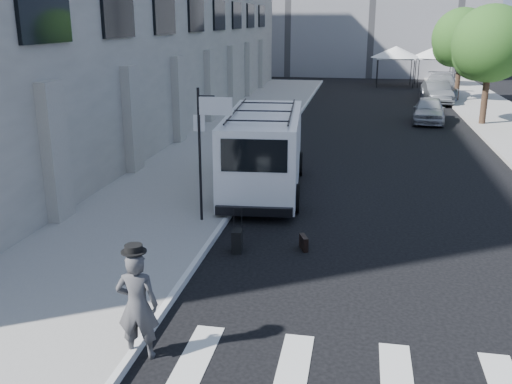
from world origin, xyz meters
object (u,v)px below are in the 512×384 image
at_px(cargo_van, 264,150).
at_px(parked_car_b, 437,93).
at_px(parked_car_c, 441,86).
at_px(businessman, 137,306).
at_px(parked_car_a, 429,110).
at_px(suitcase, 237,241).
at_px(briefcase, 304,243).

relative_size(cargo_van, parked_car_b, 1.60).
xyz_separation_m(cargo_van, parked_car_c, (8.32, 24.10, -0.46)).
relative_size(businessman, parked_car_b, 0.43).
bearing_deg(parked_car_a, businessman, -100.37).
xyz_separation_m(businessman, parked_car_c, (8.70, 33.89, -0.09)).
bearing_deg(cargo_van, parked_car_b, 65.16).
xyz_separation_m(businessman, suitcase, (0.63, 4.57, -0.64)).
distance_m(briefcase, cargo_van, 5.23).
bearing_deg(briefcase, parked_car_b, 57.09).
bearing_deg(suitcase, businessman, -103.14).
xyz_separation_m(suitcase, parked_car_a, (6.27, 19.08, 0.39)).
xyz_separation_m(parked_car_b, parked_car_c, (0.55, 2.74, 0.13)).
xyz_separation_m(businessman, parked_car_b, (8.15, 31.15, -0.21)).
relative_size(briefcase, suitcase, 0.42).
height_order(businessman, parked_car_c, businessman).
relative_size(suitcase, parked_car_b, 0.24).
relative_size(briefcase, parked_car_a, 0.11).
bearing_deg(parked_car_c, briefcase, -94.97).
xyz_separation_m(suitcase, parked_car_b, (7.52, 26.58, 0.43)).
bearing_deg(cargo_van, briefcase, -74.47).
relative_size(briefcase, parked_car_b, 0.10).
bearing_deg(parked_car_c, businessman, -96.62).
distance_m(cargo_van, parked_car_b, 22.74).
xyz_separation_m(businessman, cargo_van, (0.38, 9.79, 0.37)).
relative_size(parked_car_b, parked_car_c, 0.75).
height_order(parked_car_a, parked_car_b, parked_car_b).
height_order(briefcase, parked_car_a, parked_car_a).
relative_size(businessman, briefcase, 4.19).
bearing_deg(parked_car_c, parked_car_b, -93.61).
relative_size(briefcase, cargo_van, 0.06).
bearing_deg(suitcase, parked_car_a, 66.45).
xyz_separation_m(cargo_van, parked_car_b, (7.77, 21.36, -0.58)).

